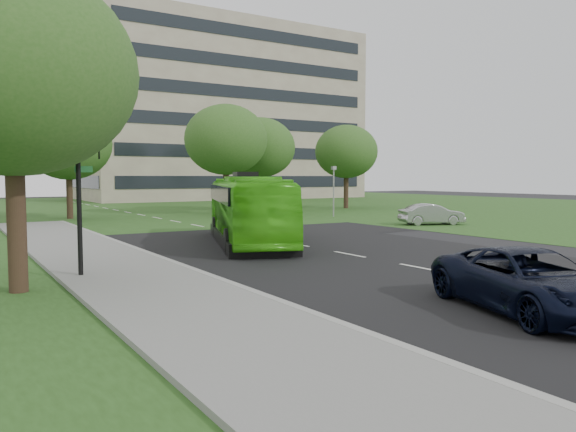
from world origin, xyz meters
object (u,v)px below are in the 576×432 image
object	(u,v)px
office_building	(219,115)
tree_park_d	(260,148)
tree_park_b	(68,144)
tree_park_e	(346,152)
sedan	(432,214)
suv	(530,281)
tree_park_c	(226,140)
tree_side_near	(11,72)
bus	(248,210)
camera_pole	(334,184)
traffic_light	(84,178)

from	to	relation	value
office_building	tree_park_d	xyz separation A→B (m)	(-10.64, -31.91, -6.61)
tree_park_b	tree_park_e	xyz separation A→B (m)	(26.52, 0.39, 0.05)
tree_park_e	sedan	size ratio (longest dim) A/B	1.99
sedan	suv	bearing A→B (deg)	160.37
tree_park_b	tree_park_c	xyz separation A→B (m)	(12.25, -1.63, 0.63)
tree_park_b	suv	distance (m)	37.12
office_building	suv	distance (m)	75.04
tree_side_near	bus	xyz separation A→B (m)	(10.71, 6.82, -4.40)
tree_side_near	camera_pole	world-z (taller)	tree_side_near
tree_park_e	tree_side_near	bearing A→B (deg)	-139.53
camera_pole	traffic_light	bearing A→B (deg)	-122.54
tree_park_d	tree_park_e	bearing A→B (deg)	-6.18
office_building	tree_park_c	xyz separation A→B (m)	(-15.57, -34.94, -6.23)
tree_park_c	sedan	size ratio (longest dim) A/B	2.19
tree_park_e	sedan	distance (m)	20.46
tree_park_c	suv	xyz separation A→B (m)	(-8.88, -35.01, -5.52)
tree_park_c	traffic_light	bearing A→B (deg)	-123.75
suv	traffic_light	xyz separation A→B (m)	(-7.83, 10.00, 2.38)
tree_side_near	camera_pole	bearing A→B (deg)	37.66
tree_park_e	tree_side_near	world-z (taller)	tree_side_near
camera_pole	tree_park_b	bearing A→B (deg)	173.88
tree_park_b	sedan	bearing A→B (deg)	-43.06
tree_park_d	traffic_light	distance (m)	35.54
tree_park_c	traffic_light	xyz separation A→B (m)	(-16.72, -25.01, -3.14)
tree_park_d	camera_pole	xyz separation A→B (m)	(1.13, -10.05, -3.30)
tree_park_b	tree_park_e	size ratio (longest dim) A/B	1.00
camera_pole	suv	bearing A→B (deg)	-98.95
office_building	bus	xyz separation A→B (m)	(-23.62, -54.29, -10.91)
traffic_light	camera_pole	world-z (taller)	traffic_light
tree_park_c	traffic_light	world-z (taller)	tree_park_c
tree_park_e	bus	distance (m)	31.17
tree_park_d	suv	bearing A→B (deg)	-109.96
suv	traffic_light	bearing A→B (deg)	145.27
office_building	tree_park_b	world-z (taller)	office_building
office_building	traffic_light	size ratio (longest dim) A/B	7.53
suv	traffic_light	distance (m)	12.92
tree_side_near	camera_pole	xyz separation A→B (m)	(24.82, 19.15, -3.39)
office_building	tree_park_c	world-z (taller)	office_building
tree_side_near	suv	bearing A→B (deg)	-41.88
tree_park_d	camera_pole	world-z (taller)	tree_park_d
tree_park_b	tree_side_near	size ratio (longest dim) A/B	0.95
suv	camera_pole	distance (m)	31.79
sedan	traffic_light	distance (m)	25.45
tree_side_near	bus	distance (m)	13.43
suv	traffic_light	world-z (taller)	traffic_light
bus	office_building	bearing A→B (deg)	86.43
bus	camera_pole	bearing A→B (deg)	61.10
tree_park_b	tree_park_d	xyz separation A→B (m)	(17.18, 1.41, 0.24)
office_building	tree_park_c	size ratio (longest dim) A/B	4.34
tree_park_b	bus	bearing A→B (deg)	-78.67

